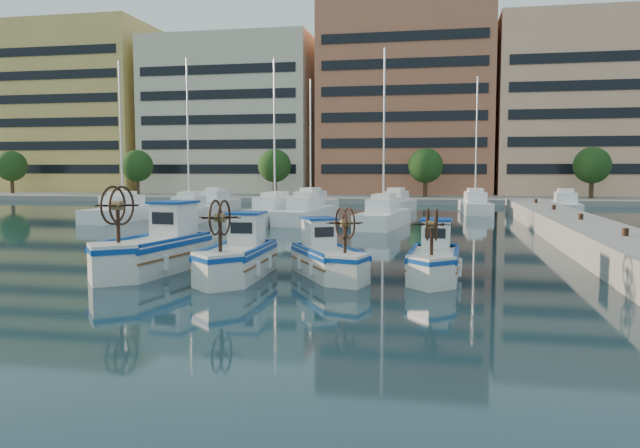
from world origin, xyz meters
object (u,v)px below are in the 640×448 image
(fishing_boat_a, at_px, (156,247))
(fishing_boat_b, at_px, (238,255))
(fishing_boat_d, at_px, (434,258))
(fishing_boat_c, at_px, (327,256))

(fishing_boat_a, bearing_deg, fishing_boat_b, -1.83)
(fishing_boat_a, height_order, fishing_boat_d, fishing_boat_a)
(fishing_boat_c, bearing_deg, fishing_boat_a, 152.36)
(fishing_boat_a, distance_m, fishing_boat_d, 10.06)
(fishing_boat_b, height_order, fishing_boat_d, fishing_boat_b)
(fishing_boat_a, distance_m, fishing_boat_c, 6.36)
(fishing_boat_a, relative_size, fishing_boat_d, 1.29)
(fishing_boat_b, xyz_separation_m, fishing_boat_d, (6.70, 1.14, -0.08))
(fishing_boat_a, height_order, fishing_boat_c, fishing_boat_a)
(fishing_boat_a, relative_size, fishing_boat_b, 1.17)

